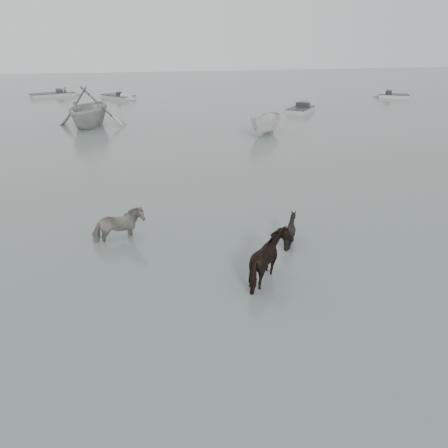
# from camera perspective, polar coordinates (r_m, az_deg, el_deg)

# --- Properties ---
(ground) EXTENTS (140.00, 140.00, 0.00)m
(ground) POSITION_cam_1_polar(r_m,az_deg,el_deg) (12.77, -3.17, -6.46)
(ground) COLOR #586961
(ground) RESTS_ON ground
(pony_pinto) EXTENTS (1.83, 1.13, 1.44)m
(pony_pinto) POSITION_cam_1_polar(r_m,az_deg,el_deg) (14.83, -13.71, 0.45)
(pony_pinto) COLOR black
(pony_pinto) RESTS_ON ground
(pony_dark) EXTENTS (1.64, 1.82, 1.60)m
(pony_dark) POSITION_cam_1_polar(r_m,az_deg,el_deg) (12.09, 6.32, -4.09)
(pony_dark) COLOR black
(pony_dark) RESTS_ON ground
(pony_black) EXTENTS (1.35, 1.28, 1.19)m
(pony_black) POSITION_cam_1_polar(r_m,az_deg,el_deg) (14.47, 8.69, -0.25)
(pony_black) COLOR black
(pony_black) RESTS_ON ground
(rowboat_trail) EXTENTS (6.34, 6.89, 3.05)m
(rowboat_trail) POSITION_cam_1_polar(r_m,az_deg,el_deg) (34.14, -17.33, 14.56)
(rowboat_trail) COLOR #A3A5A3
(rowboat_trail) RESTS_ON ground
(boat_small) EXTENTS (3.46, 4.03, 1.51)m
(boat_small) POSITION_cam_1_polar(r_m,az_deg,el_deg) (30.39, 5.50, 12.98)
(boat_small) COLOR silver
(boat_small) RESTS_ON ground
(skiff_port) EXTENTS (4.05, 4.50, 0.75)m
(skiff_port) POSITION_cam_1_polar(r_m,az_deg,el_deg) (39.74, 9.98, 14.75)
(skiff_port) COLOR #9FA19F
(skiff_port) RESTS_ON ground
(skiff_mid) EXTENTS (4.62, 4.88, 0.75)m
(skiff_mid) POSITION_cam_1_polar(r_m,az_deg,el_deg) (48.57, -13.67, 16.06)
(skiff_mid) COLOR gray
(skiff_mid) RESTS_ON ground
(skiff_star) EXTENTS (4.49, 3.18, 0.75)m
(skiff_star) POSITION_cam_1_polar(r_m,az_deg,el_deg) (51.28, 21.27, 15.54)
(skiff_star) COLOR #A4A49F
(skiff_star) RESTS_ON ground
(skiff_far) EXTENTS (6.30, 3.79, 0.75)m
(skiff_far) POSITION_cam_1_polar(r_m,az_deg,el_deg) (52.39, -21.50, 15.65)
(skiff_far) COLOR gray
(skiff_far) RESTS_ON ground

